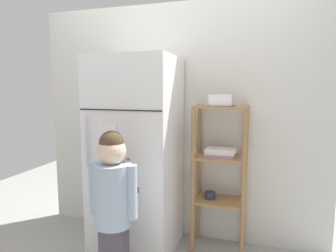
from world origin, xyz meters
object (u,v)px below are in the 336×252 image
at_px(child_standing, 113,194).
at_px(fruit_bin, 222,101).
at_px(pantry_shelf_unit, 219,166).
at_px(refrigerator, 136,155).

height_order(child_standing, fruit_bin, fruit_bin).
relative_size(child_standing, pantry_shelf_unit, 0.89).
bearing_deg(pantry_shelf_unit, child_standing, -132.34).
height_order(refrigerator, child_standing, refrigerator).
height_order(refrigerator, fruit_bin, refrigerator).
distance_m(refrigerator, fruit_bin, 0.85).
bearing_deg(pantry_shelf_unit, refrigerator, -166.88).
bearing_deg(child_standing, fruit_bin, 46.61).
bearing_deg(fruit_bin, child_standing, -133.39).
relative_size(child_standing, fruit_bin, 5.84).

